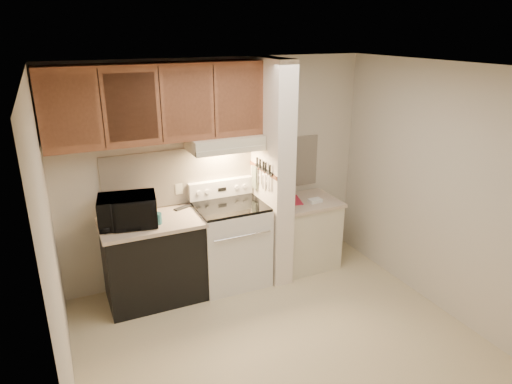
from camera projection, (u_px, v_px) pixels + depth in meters
floor at (276, 337)px, 4.36m from camera, size 3.60×3.60×0.00m
ceiling at (281, 67)px, 3.51m from camera, size 3.60×3.60×0.00m
wall_back at (219, 170)px, 5.22m from camera, size 3.60×2.50×0.02m
wall_left at (53, 258)px, 3.23m from camera, size 0.02×3.00×2.50m
wall_right at (436, 188)px, 4.64m from camera, size 0.02×3.00×2.50m
backsplash at (219, 172)px, 5.22m from camera, size 2.60×0.02×0.63m
range_body at (231, 245)px, 5.19m from camera, size 0.76×0.65×0.92m
oven_window at (242, 253)px, 4.91m from camera, size 0.50×0.01×0.30m
oven_handle at (243, 236)px, 4.80m from camera, size 0.65×0.02×0.02m
cooktop at (230, 206)px, 5.03m from camera, size 0.74×0.64×0.03m
range_backguard at (221, 188)px, 5.24m from camera, size 0.76×0.08×0.20m
range_display at (222, 189)px, 5.20m from camera, size 0.10×0.01×0.04m
range_knob_left_outer at (199, 193)px, 5.09m from camera, size 0.05×0.02×0.05m
range_knob_left_inner at (207, 192)px, 5.13m from camera, size 0.05×0.02×0.05m
range_knob_right_inner at (237, 187)px, 5.27m from camera, size 0.05×0.02×0.05m
range_knob_right_outer at (245, 186)px, 5.31m from camera, size 0.05×0.02×0.05m
dishwasher_front at (154, 262)px, 4.87m from camera, size 1.00×0.63×0.87m
left_countertop at (151, 223)px, 4.71m from camera, size 1.04×0.67×0.04m
spoon_rest at (183, 208)px, 5.03m from camera, size 0.21×0.14×0.01m
teal_jar at (157, 219)px, 4.62m from camera, size 0.12×0.12×0.11m
outlet at (179, 189)px, 5.06m from camera, size 0.08×0.01×0.12m
microwave at (128, 211)px, 4.55m from camera, size 0.62×0.47×0.31m
partition_pillar at (272, 173)px, 5.12m from camera, size 0.22×0.70×2.50m
pillar_trim at (263, 170)px, 5.06m from camera, size 0.01×0.70×0.04m
knife_strip at (264, 170)px, 5.01m from camera, size 0.02×0.42×0.04m
knife_blade_a at (269, 182)px, 4.90m from camera, size 0.01×0.03×0.16m
knife_handle_a at (270, 169)px, 4.84m from camera, size 0.02×0.02×0.10m
knife_blade_b at (267, 182)px, 4.96m from camera, size 0.01×0.04×0.18m
knife_handle_b at (266, 167)px, 4.93m from camera, size 0.02×0.02×0.10m
knife_blade_c at (263, 180)px, 5.04m from camera, size 0.01×0.04×0.20m
knife_handle_c at (264, 166)px, 4.97m from camera, size 0.02×0.02×0.10m
knife_blade_d at (260, 176)px, 5.11m from camera, size 0.01×0.04×0.16m
knife_handle_d at (260, 164)px, 5.05m from camera, size 0.02×0.02×0.10m
knife_blade_e at (257, 175)px, 5.18m from camera, size 0.01×0.04×0.18m
knife_handle_e at (257, 162)px, 5.12m from camera, size 0.02×0.02×0.10m
oven_mitt at (255, 177)px, 5.24m from camera, size 0.03×0.11×0.26m
right_cab_base at (305, 234)px, 5.59m from camera, size 0.70×0.60×0.81m
right_countertop at (306, 202)px, 5.44m from camera, size 0.74×0.64×0.04m
red_folder at (290, 200)px, 5.42m from camera, size 0.31×0.37×0.01m
white_box at (315, 201)px, 5.37m from camera, size 0.16×0.11×0.04m
range_hood at (225, 142)px, 4.91m from camera, size 0.78×0.44×0.15m
hood_lip at (232, 151)px, 4.74m from camera, size 0.78×0.04×0.06m
upper_cabinets at (157, 103)px, 4.52m from camera, size 2.18×0.33×0.77m
cab_door_a at (70, 111)px, 4.06m from camera, size 0.46×0.01×0.63m
cab_gap_a at (102, 109)px, 4.17m from camera, size 0.01×0.01×0.73m
cab_door_b at (132, 107)px, 4.28m from camera, size 0.46×0.01×0.63m
cab_gap_b at (161, 105)px, 4.38m from camera, size 0.01×0.01×0.73m
cab_door_c at (188, 103)px, 4.49m from camera, size 0.46×0.01×0.63m
cab_gap_c at (214, 102)px, 4.59m from camera, size 0.01×0.01×0.73m
cab_door_d at (239, 100)px, 4.70m from camera, size 0.46×0.01×0.63m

